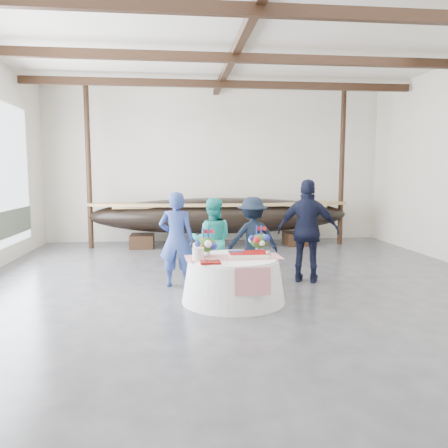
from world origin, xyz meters
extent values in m
cube|color=#3D3D42|center=(0.00, 0.00, 0.00)|extent=(10.00, 12.00, 0.01)
cube|color=silver|center=(0.00, 6.00, 2.25)|extent=(10.00, 0.02, 4.50)
cube|color=white|center=(0.00, 0.00, 4.50)|extent=(10.00, 12.00, 0.01)
cube|color=black|center=(0.00, -1.00, 4.25)|extent=(9.80, 0.12, 0.18)
cube|color=black|center=(0.00, 1.50, 4.25)|extent=(9.80, 0.12, 0.18)
cube|color=black|center=(0.00, 4.00, 4.25)|extent=(9.80, 0.12, 0.18)
cube|color=black|center=(0.00, 0.00, 4.38)|extent=(0.15, 11.76, 0.15)
cylinder|color=black|center=(-3.50, 4.86, 2.25)|extent=(0.14, 0.14, 4.50)
cylinder|color=black|center=(3.50, 4.86, 2.25)|extent=(0.14, 0.14, 4.50)
cube|color=black|center=(-2.13, 4.86, 0.18)|extent=(0.63, 0.81, 0.36)
cube|color=black|center=(2.21, 4.86, 0.18)|extent=(0.63, 0.81, 0.36)
ellipsoid|color=black|center=(0.04, 4.86, 0.86)|extent=(7.23, 1.45, 0.99)
cube|color=#9E7A4C|center=(0.04, 4.86, 1.13)|extent=(5.79, 0.95, 0.05)
cone|color=white|center=(-0.29, -0.44, 0.34)|extent=(1.64, 1.64, 0.68)
cylinder|color=white|center=(-0.29, -0.44, 0.69)|extent=(1.39, 1.39, 0.04)
cube|color=red|center=(-0.29, -0.44, 0.71)|extent=(1.54, 0.62, 0.01)
cube|color=white|center=(-0.05, -0.46, 0.74)|extent=(0.60, 0.40, 0.07)
cylinder|color=white|center=(-0.85, -0.59, 0.80)|extent=(0.18, 0.18, 0.19)
cylinder|color=white|center=(-0.82, -0.12, 0.80)|extent=(0.18, 0.18, 0.18)
cube|color=maroon|center=(-0.68, -0.86, 0.72)|extent=(0.30, 0.24, 0.03)
cone|color=silver|center=(0.25, -0.56, 0.77)|extent=(0.09, 0.09, 0.12)
imported|color=navy|center=(-1.18, 0.58, 0.86)|extent=(0.67, 0.48, 1.71)
imported|color=#21ADA1|center=(-0.52, 0.82, 0.79)|extent=(0.83, 0.68, 1.58)
imported|color=black|center=(0.27, 0.97, 0.79)|extent=(1.08, 0.69, 1.58)
imported|color=black|center=(1.25, 0.65, 0.96)|extent=(1.22, 0.84, 1.92)
camera|label=1|loc=(-1.16, -7.18, 2.03)|focal=35.00mm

